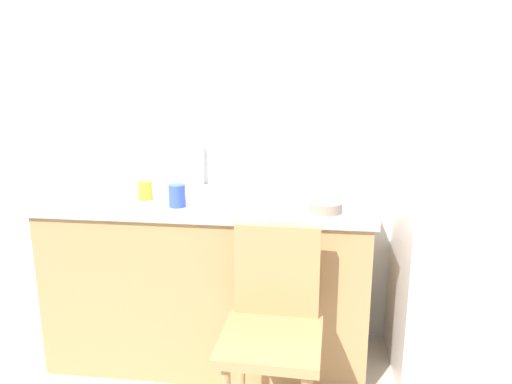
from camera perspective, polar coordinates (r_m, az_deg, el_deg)
The scene contains 10 objects.
back_wall at distance 2.75m, azimuth 3.68°, elevation 7.55°, with size 4.80×0.10×2.41m, color silver.
cabinet_base at distance 2.68m, azimuth -5.26°, elevation -10.21°, with size 1.60×0.60×0.84m, color tan.
countertop at distance 2.53m, azimuth -5.49°, elevation -1.09°, with size 1.64×0.64×0.04m, color #B7B7BC.
faucet at distance 2.76m, azimuth -6.57°, elevation 3.25°, with size 0.02×0.02×0.25m, color #B7B7BC.
refrigerator at distance 2.62m, azimuth 21.90°, elevation -6.84°, with size 0.53×0.62×1.26m, color white.
chair at distance 2.09m, azimuth 1.94°, elevation -15.20°, with size 0.41×0.41×0.89m.
dish_tray at distance 2.52m, azimuth 4.24°, elevation -0.03°, with size 0.28×0.20×0.05m, color white.
terracotta_bowl at distance 2.28m, azimuth 8.04°, elevation -1.75°, with size 0.15×0.15×0.05m, color gray.
cup_yellow at distance 2.53m, azimuth -12.64°, elevation 0.18°, with size 0.07×0.07×0.09m, color yellow.
cup_blue at distance 2.37m, azimuth -9.06°, elevation -0.41°, with size 0.08×0.08×0.11m, color blue.
Camera 1 is at (0.17, -1.73, 1.52)m, focal length 34.76 mm.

